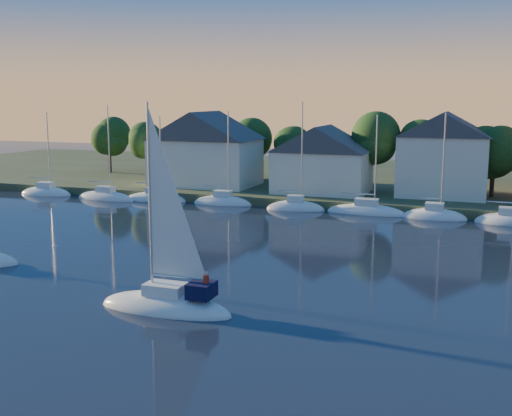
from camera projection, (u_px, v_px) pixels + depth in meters
The scene contains 8 objects.
shoreline_land at pixel (392, 184), 93.33m from camera, with size 160.00×50.00×2.00m, color #303D23.
wooden_dock at pixel (363, 210), 72.04m from camera, with size 120.00×3.00×1.00m, color brown.
clubhouse_west at pixel (206, 148), 84.00m from camera, with size 13.65×9.45×9.64m.
clubhouse_centre at pixel (322, 158), 77.81m from camera, with size 11.55×8.40×8.08m.
clubhouse_east at pixel (444, 153), 74.79m from camera, with size 10.50×8.40×9.80m.
tree_line at pixel (397, 140), 80.31m from camera, with size 93.40×5.40×8.90m.
moored_fleet at pixel (321, 211), 70.60m from camera, with size 79.50×2.40×12.05m.
hero_sailboat at pixel (167, 301), 38.04m from camera, with size 8.51×2.77×13.38m.
Camera 1 is at (13.04, -18.75, 12.57)m, focal length 45.00 mm.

